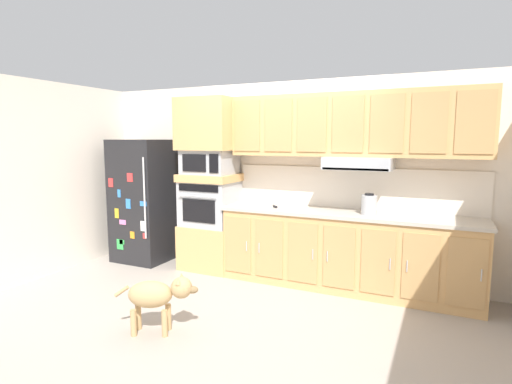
{
  "coord_description": "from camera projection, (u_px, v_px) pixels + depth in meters",
  "views": [
    {
      "loc": [
        1.88,
        -3.9,
        1.76
      ],
      "look_at": [
        0.05,
        0.0,
        1.2
      ],
      "focal_mm": 28.39,
      "sensor_mm": 36.0,
      "label": 1
    }
  ],
  "objects": [
    {
      "name": "refrigerator",
      "position": [
        144.0,
        200.0,
        5.9
      ],
      "size": [
        0.76,
        0.73,
        1.76
      ],
      "color": "black",
      "rests_on": "ground"
    },
    {
      "name": "lower_cabinet_run",
      "position": [
        345.0,
        252.0,
        4.77
      ],
      "size": [
        2.96,
        0.63,
        0.88
      ],
      "color": "tan",
      "rests_on": "ground"
    },
    {
      "name": "oven_base_cabinet",
      "position": [
        211.0,
        246.0,
        5.58
      ],
      "size": [
        0.74,
        0.62,
        0.6
      ],
      "primitive_type": "cube",
      "color": "tan",
      "rests_on": "ground"
    },
    {
      "name": "appliance_upper_cabinet",
      "position": [
        209.0,
        124.0,
        5.36
      ],
      "size": [
        0.74,
        0.62,
        0.68
      ],
      "primitive_type": "cube",
      "color": "tan",
      "rests_on": "microwave"
    },
    {
      "name": "backsplash_panel",
      "position": [
        352.0,
        188.0,
        4.94
      ],
      "size": [
        3.0,
        0.02,
        0.5
      ],
      "primitive_type": "cube",
      "color": "white",
      "rests_on": "countertop_slab"
    },
    {
      "name": "appliance_mid_shelf",
      "position": [
        210.0,
        178.0,
        5.45
      ],
      "size": [
        0.74,
        0.62,
        0.1
      ],
      "primitive_type": "cube",
      "color": "tan",
      "rests_on": "built_in_oven"
    },
    {
      "name": "screwdriver",
      "position": [
        276.0,
        206.0,
        5.03
      ],
      "size": [
        0.17,
        0.17,
        0.03
      ],
      "color": "black",
      "rests_on": "countertop_slab"
    },
    {
      "name": "electric_kettle",
      "position": [
        369.0,
        205.0,
        4.55
      ],
      "size": [
        0.17,
        0.17,
        0.24
      ],
      "color": "#A8AAAF",
      "rests_on": "countertop_slab"
    },
    {
      "name": "upper_cabinet_with_hood",
      "position": [
        351.0,
        127.0,
        4.7
      ],
      "size": [
        2.96,
        0.48,
        0.88
      ],
      "color": "tan",
      "rests_on": "backsplash_panel"
    },
    {
      "name": "microwave",
      "position": [
        210.0,
        162.0,
        5.42
      ],
      "size": [
        0.64,
        0.54,
        0.32
      ],
      "color": "#A8AAAF",
      "rests_on": "appliance_mid_shelf"
    },
    {
      "name": "ground_plane",
      "position": [
        252.0,
        298.0,
        4.52
      ],
      "size": [
        9.6,
        9.6,
        0.0
      ],
      "primitive_type": "plane",
      "color": "#9E9389"
    },
    {
      "name": "countertop_slab",
      "position": [
        346.0,
        214.0,
        4.72
      ],
      "size": [
        3.0,
        0.64,
        0.04
      ],
      "primitive_type": "cube",
      "color": "#BCB2A3",
      "rests_on": "lower_cabinet_run"
    },
    {
      "name": "back_kitchen_wall",
      "position": [
        288.0,
        178.0,
        5.36
      ],
      "size": [
        6.2,
        0.12,
        2.5
      ],
      "primitive_type": "cube",
      "color": "silver",
      "rests_on": "ground"
    },
    {
      "name": "side_panel_left",
      "position": [
        68.0,
        177.0,
        5.54
      ],
      "size": [
        0.12,
        7.1,
        2.5
      ],
      "primitive_type": "cube",
      "color": "silver",
      "rests_on": "ground"
    },
    {
      "name": "dog",
      "position": [
        158.0,
        295.0,
        3.66
      ],
      "size": [
        0.73,
        0.4,
        0.55
      ],
      "rotation": [
        0.0,
        0.0,
        0.4
      ],
      "color": "tan",
      "rests_on": "ground"
    },
    {
      "name": "built_in_oven",
      "position": [
        210.0,
        203.0,
        5.5
      ],
      "size": [
        0.7,
        0.62,
        0.6
      ],
      "color": "#A8AAAF",
      "rests_on": "oven_base_cabinet"
    }
  ]
}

